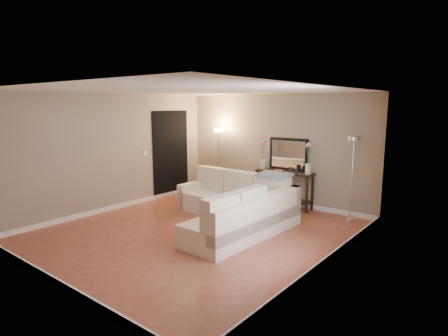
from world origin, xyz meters
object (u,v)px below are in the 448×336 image
Objects in this scene: console_table at (281,186)px; floor_lamp_unlit at (353,162)px; sectional_sofa at (236,207)px; floor_lamp_lit at (219,149)px.

floor_lamp_unlit is (1.67, -0.08, 0.75)m from console_table.
floor_lamp_lit is (-1.80, 1.64, 0.88)m from sectional_sofa.
floor_lamp_unlit is (1.70, 1.61, 0.88)m from sectional_sofa.
floor_lamp_lit reaches higher than console_table.
console_table is 1.98m from floor_lamp_lit.
floor_lamp_unlit is at bearing -0.51° from floor_lamp_lit.
sectional_sofa is 2.50m from floor_lamp_unlit.
sectional_sofa is 1.70m from console_table.
console_table is at bearing 88.85° from sectional_sofa.
console_table is 0.80× the size of floor_lamp_unlit.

